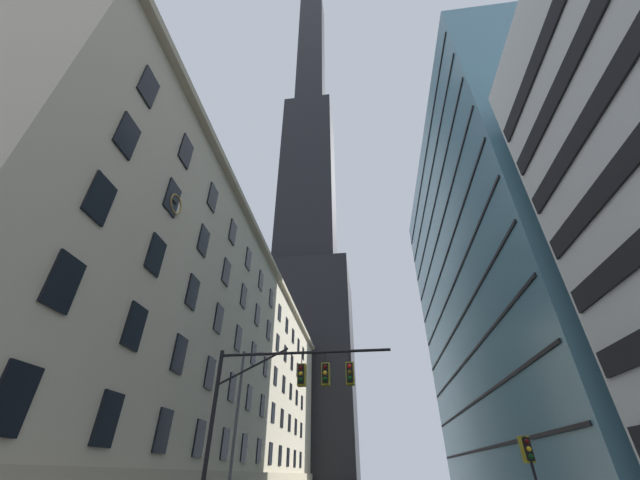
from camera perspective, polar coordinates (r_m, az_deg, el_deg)
station_building at (r=47.97m, az=-17.28°, el=-18.76°), size 15.56×70.96×25.66m
dark_skyscraper at (r=113.32m, az=-1.96°, el=3.52°), size 24.08×24.08×229.20m
glass_office_midrise at (r=48.98m, az=28.62°, el=-5.21°), size 15.96×41.54×43.36m
traffic_signal_mast at (r=18.86m, az=-4.41°, el=-22.33°), size 8.84×0.63×7.26m
traffic_light_near_right at (r=20.61m, az=30.12°, el=-27.23°), size 0.40×0.63×3.25m
street_lamppost at (r=25.71m, az=-12.50°, el=-24.97°), size 1.79×0.32×8.93m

